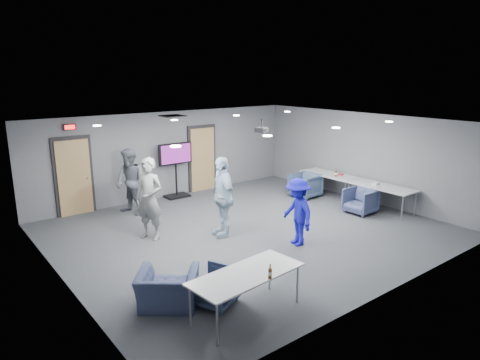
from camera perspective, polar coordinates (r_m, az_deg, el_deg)
floor at (r=10.87m, az=1.13°, el=-6.68°), size 9.00×9.00×0.00m
ceiling at (r=10.23m, az=1.20°, el=7.61°), size 9.00×9.00×0.00m
wall_back at (r=13.74m, az=-9.40°, el=3.38°), size 9.00×0.02×2.70m
wall_front at (r=7.90m, az=19.80°, el=-5.23°), size 9.00×0.02×2.70m
wall_left at (r=8.50m, az=-23.22°, el=-4.21°), size 0.02×8.00×2.70m
wall_right at (r=13.69m, az=15.99°, el=2.98°), size 0.02×8.00×2.70m
door_left at (r=12.64m, az=-21.25°, el=0.37°), size 1.06×0.17×2.24m
door_right at (r=14.35m, az=-5.06°, el=2.82°), size 1.06×0.17×2.24m
exit_sign at (r=12.39m, az=-21.79°, el=6.57°), size 0.32×0.08×0.16m
hvac_diffuser at (r=12.27m, az=-9.00°, el=8.44°), size 0.60×0.60×0.03m
downlights at (r=10.23m, az=1.20°, el=7.52°), size 6.18×3.78×0.02m
person_a at (r=10.27m, az=-12.00°, el=-2.48°), size 0.75×0.85×1.96m
person_b at (r=12.19m, az=-14.40°, el=-0.26°), size 0.91×1.05×1.85m
person_c at (r=10.26m, az=-2.37°, el=-2.22°), size 0.73×1.22×1.95m
person_d at (r=9.83m, az=7.68°, el=-4.25°), size 0.80×1.12×1.57m
chair_right_a at (r=13.76m, az=8.66°, el=-0.71°), size 0.88×0.86×0.76m
chair_right_b at (r=12.52m, az=15.76°, el=-2.70°), size 0.80×0.78×0.71m
chair_front_a at (r=7.52m, az=-3.43°, el=-13.99°), size 0.89×0.90×0.63m
chair_front_b at (r=7.52m, az=-9.56°, el=-14.13°), size 1.31×1.29×0.64m
table_right_a at (r=13.93m, az=11.90°, el=0.63°), size 0.81×1.93×0.73m
table_right_b at (r=12.83m, az=18.35°, el=-0.94°), size 0.80×1.93×0.73m
table_front_left at (r=7.03m, az=0.88°, el=-12.62°), size 2.01×0.97×0.73m
bottle_front at (r=6.83m, az=4.02°, el=-12.28°), size 0.06×0.06×0.24m
bottle_right at (r=13.60m, az=12.65°, el=0.85°), size 0.07×0.07×0.26m
snack_box at (r=13.83m, az=13.28°, el=0.72°), size 0.22×0.19×0.04m
wrapper at (r=12.94m, az=17.61°, el=-0.45°), size 0.26×0.20×0.05m
tv_stand at (r=13.63m, az=-8.54°, el=1.77°), size 1.14×0.54×1.74m
projector at (r=11.35m, az=2.92°, el=6.73°), size 0.39×0.37×0.35m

